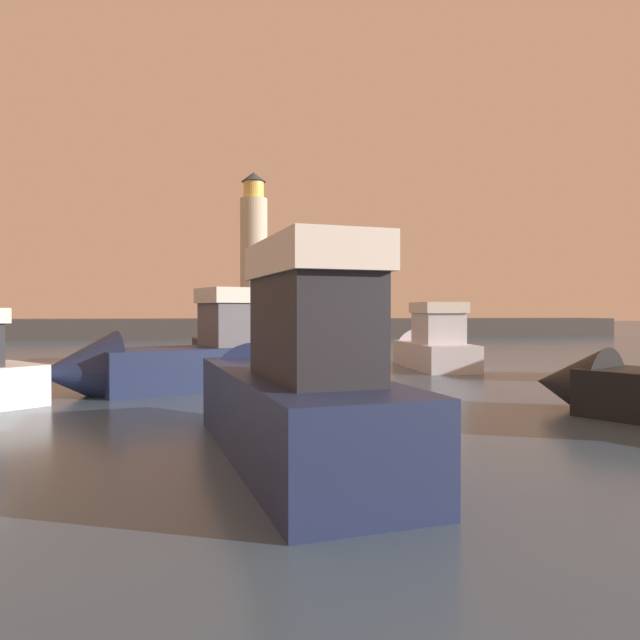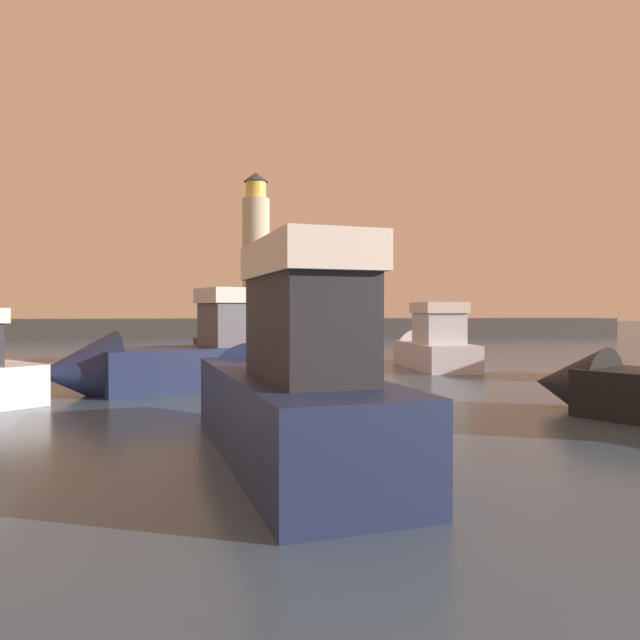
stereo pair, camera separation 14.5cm
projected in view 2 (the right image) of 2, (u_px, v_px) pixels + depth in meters
ground_plane at (331, 361)px, 30.52m from camera, size 220.00×220.00×0.00m
breakwater at (285, 328)px, 59.36m from camera, size 69.87×6.05×1.86m
lighthouse at (256, 249)px, 58.82m from camera, size 2.75×2.75×14.82m
motorboat_0 at (216, 342)px, 30.02m from camera, size 3.01×7.23×3.58m
motorboat_2 at (176, 359)px, 19.48m from camera, size 9.08×5.93×3.93m
motorboat_3 at (428, 346)px, 27.65m from camera, size 2.29×7.45×3.48m
motorboat_6 at (280, 387)px, 10.95m from camera, size 3.72×9.18×3.99m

